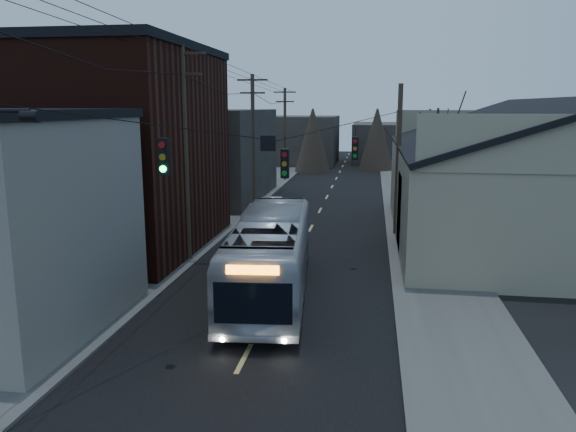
% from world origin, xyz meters
% --- Properties ---
extents(road_surface, '(9.00, 110.00, 0.02)m').
position_xyz_m(road_surface, '(0.00, 30.00, 0.01)').
color(road_surface, black).
rests_on(road_surface, ground).
extents(sidewalk_left, '(4.00, 110.00, 0.12)m').
position_xyz_m(sidewalk_left, '(-6.50, 30.00, 0.06)').
color(sidewalk_left, '#474744').
rests_on(sidewalk_left, ground).
extents(sidewalk_right, '(4.00, 110.00, 0.12)m').
position_xyz_m(sidewalk_right, '(6.50, 30.00, 0.06)').
color(sidewalk_right, '#474744').
rests_on(sidewalk_right, ground).
extents(building_brick, '(10.00, 12.00, 10.00)m').
position_xyz_m(building_brick, '(-10.00, 20.00, 5.00)').
color(building_brick, black).
rests_on(building_brick, ground).
extents(building_left_far, '(9.00, 14.00, 7.00)m').
position_xyz_m(building_left_far, '(-9.50, 36.00, 3.50)').
color(building_left_far, '#312B27').
rests_on(building_left_far, ground).
extents(warehouse, '(16.16, 20.60, 7.73)m').
position_xyz_m(warehouse, '(13.00, 25.00, 2.70)').
color(warehouse, gray).
rests_on(warehouse, ground).
extents(building_far_left, '(10.00, 12.00, 6.00)m').
position_xyz_m(building_far_left, '(-6.00, 65.00, 3.00)').
color(building_far_left, '#312B27').
rests_on(building_far_left, ground).
extents(building_far_right, '(12.00, 14.00, 5.00)m').
position_xyz_m(building_far_right, '(7.00, 70.00, 2.50)').
color(building_far_right, '#312B27').
rests_on(building_far_right, ground).
extents(bare_tree, '(0.40, 0.40, 7.20)m').
position_xyz_m(bare_tree, '(6.50, 20.00, 3.60)').
color(bare_tree, black).
rests_on(bare_tree, ground).
extents(utility_lines, '(11.24, 45.28, 10.50)m').
position_xyz_m(utility_lines, '(-3.11, 24.14, 4.95)').
color(utility_lines, '#382B1E').
rests_on(utility_lines, ground).
extents(bus, '(3.66, 11.63, 3.19)m').
position_xyz_m(bus, '(-0.25, 13.85, 1.59)').
color(bus, '#A7AAB3').
rests_on(bus, ground).
extents(parked_car, '(1.73, 3.96, 1.27)m').
position_xyz_m(parked_car, '(-3.00, 29.38, 0.63)').
color(parked_car, '#ADAFB5').
rests_on(parked_car, ground).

